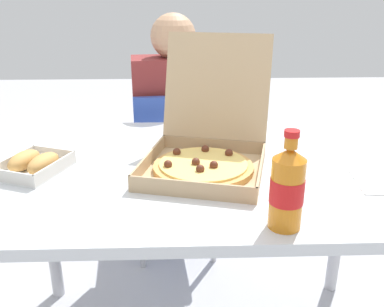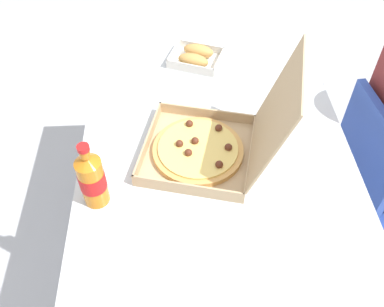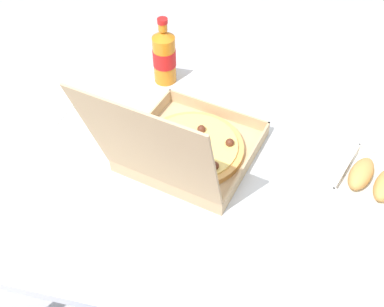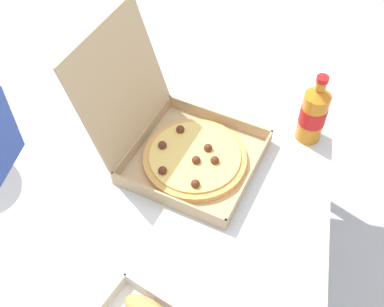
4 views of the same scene
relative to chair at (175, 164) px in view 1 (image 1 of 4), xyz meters
name	(u,v)px [view 1 (image 1 of 4)]	position (x,y,z in m)	size (l,w,h in m)	color
dining_table	(202,189)	(0.09, -0.67, 0.20)	(1.34, 0.86, 0.75)	silver
chair	(175,164)	(0.00, 0.00, 0.00)	(0.44, 0.44, 0.83)	#2D4CAD
diner_person	(173,118)	(-0.01, 0.06, 0.21)	(0.38, 0.43, 1.15)	#333847
pizza_box_open	(206,151)	(0.09, -0.69, 0.33)	(0.42, 0.49, 0.36)	tan
bread_side_box	(34,164)	(-0.40, -0.70, 0.30)	(0.21, 0.23, 0.06)	white
cola_bottle	(287,188)	(0.25, -1.02, 0.37)	(0.07, 0.07, 0.22)	orange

